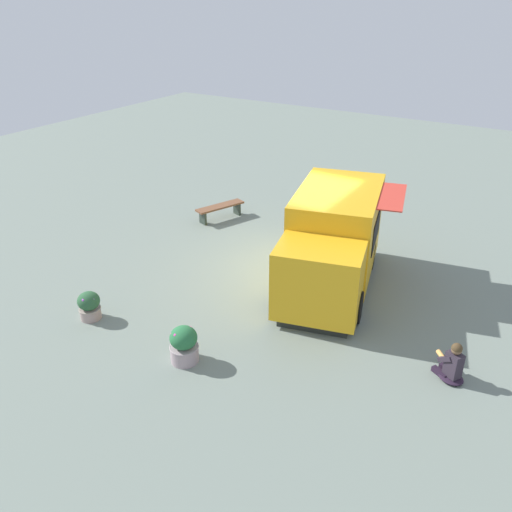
% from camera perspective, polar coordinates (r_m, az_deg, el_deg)
% --- Properties ---
extents(ground_plane, '(40.00, 40.00, 0.00)m').
position_cam_1_polar(ground_plane, '(14.69, 4.43, -1.22)').
color(ground_plane, slate).
extents(food_truck, '(4.98, 3.17, 2.40)m').
position_cam_1_polar(food_truck, '(13.48, 8.25, 1.29)').
color(food_truck, gold).
rests_on(food_truck, ground_plane).
extents(person_customer, '(0.65, 0.74, 0.86)m').
position_cam_1_polar(person_customer, '(11.22, 20.39, -10.94)').
color(person_customer, '#261A2B').
rests_on(person_customer, ground_plane).
extents(planter_flowering_near, '(0.61, 0.61, 0.82)m').
position_cam_1_polar(planter_flowering_near, '(11.05, -7.79, -9.47)').
color(planter_flowering_near, '#A38D92').
rests_on(planter_flowering_near, ground_plane).
extents(planter_flowering_far, '(0.52, 0.52, 0.69)m').
position_cam_1_polar(planter_flowering_far, '(12.88, -17.56, -5.10)').
color(planter_flowering_far, gray).
rests_on(planter_flowering_far, ground_plane).
extents(plaza_bench, '(1.74, 0.99, 0.48)m').
position_cam_1_polar(plaza_bench, '(17.66, -3.89, 5.12)').
color(plaza_bench, brown).
rests_on(plaza_bench, ground_plane).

